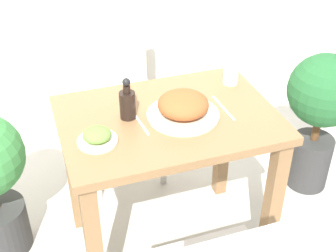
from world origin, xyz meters
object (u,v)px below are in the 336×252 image
Objects in this scene: side_plate at (97,137)px; chair_far at (115,87)px; food_plate at (183,107)px; drink_cup at (231,75)px; potted_plant_right at (321,107)px; sauce_bottle at (127,103)px.

chair_far is at bearing 72.98° from side_plate.
food_plate is 0.34m from drink_cup.
side_plate is 0.19× the size of potted_plant_right.
sauce_bottle is (-0.21, 0.06, 0.02)m from food_plate.
side_plate is 0.86× the size of sauce_bottle.
potted_plant_right is (1.16, 0.24, -0.26)m from side_plate.
potted_plant_right is (0.93, -0.51, -0.01)m from chair_far.
chair_far is 11.85× the size of drink_cup.
food_plate reaches higher than side_plate.
food_plate is at bearing -16.63° from sauce_bottle.
drink_cup is 0.51m from sauce_bottle.
sauce_bottle is at bearing 163.37° from food_plate.
sauce_bottle is (-0.49, -0.12, 0.03)m from drink_cup.
side_plate is at bearing -169.86° from food_plate.
potted_plant_right is (1.01, 0.12, -0.30)m from sauce_bottle.
sauce_bottle is at bearing -97.56° from chair_far.
chair_far is at bearing 129.03° from drink_cup.
sauce_bottle is 1.06m from potted_plant_right.
sauce_bottle reaches higher than side_plate.
drink_cup is 0.43× the size of sauce_bottle.
potted_plant_right is (0.52, -0.00, -0.27)m from drink_cup.
chair_far is 1.06m from potted_plant_right.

